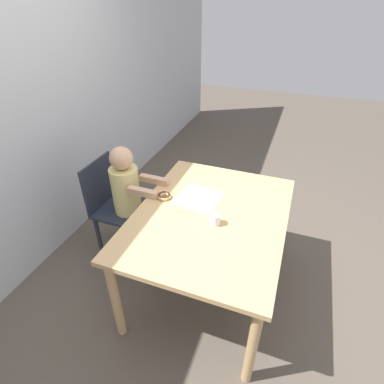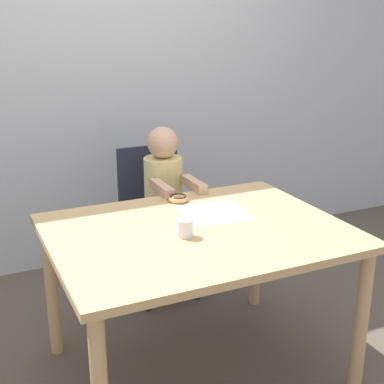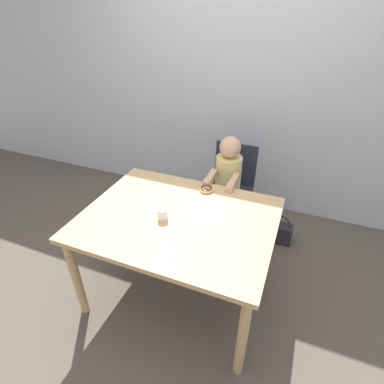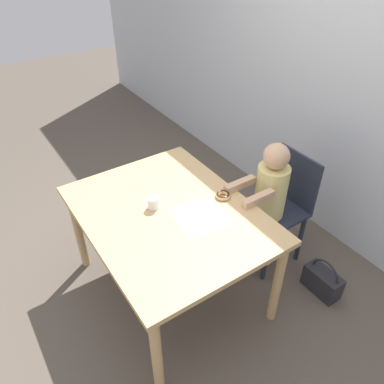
{
  "view_description": "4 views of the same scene",
  "coord_description": "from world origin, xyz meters",
  "px_view_note": "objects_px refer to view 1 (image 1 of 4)",
  "views": [
    {
      "loc": [
        -1.54,
        -0.44,
        1.98
      ],
      "look_at": [
        0.04,
        0.15,
        0.85
      ],
      "focal_mm": 28.0,
      "sensor_mm": 36.0,
      "label": 1
    },
    {
      "loc": [
        -0.94,
        -1.97,
        1.62
      ],
      "look_at": [
        0.04,
        0.15,
        0.85
      ],
      "focal_mm": 50.0,
      "sensor_mm": 36.0,
      "label": 2
    },
    {
      "loc": [
        0.68,
        -1.46,
        1.96
      ],
      "look_at": [
        0.04,
        0.15,
        0.85
      ],
      "focal_mm": 28.0,
      "sensor_mm": 36.0,
      "label": 3
    },
    {
      "loc": [
        1.56,
        -0.87,
        2.23
      ],
      "look_at": [
        0.04,
        0.15,
        0.85
      ],
      "focal_mm": 35.0,
      "sensor_mm": 36.0,
      "label": 4
    }
  ],
  "objects_px": {
    "child_figure": "(128,204)",
    "handbag": "(144,209)",
    "donut": "(164,196)",
    "chair": "(117,208)",
    "cup": "(215,219)"
  },
  "relations": [
    {
      "from": "handbag",
      "to": "donut",
      "type": "bearing_deg",
      "value": -136.76
    },
    {
      "from": "child_figure",
      "to": "cup",
      "type": "height_order",
      "value": "child_figure"
    },
    {
      "from": "chair",
      "to": "child_figure",
      "type": "height_order",
      "value": "child_figure"
    },
    {
      "from": "donut",
      "to": "handbag",
      "type": "xyz_separation_m",
      "value": [
        0.55,
        0.52,
        -0.65
      ]
    },
    {
      "from": "chair",
      "to": "cup",
      "type": "xyz_separation_m",
      "value": [
        -0.23,
        -0.92,
        0.3
      ]
    },
    {
      "from": "chair",
      "to": "cup",
      "type": "bearing_deg",
      "value": -103.83
    },
    {
      "from": "child_figure",
      "to": "handbag",
      "type": "xyz_separation_m",
      "value": [
        0.48,
        0.15,
        -0.44
      ]
    },
    {
      "from": "cup",
      "to": "chair",
      "type": "bearing_deg",
      "value": 76.17
    },
    {
      "from": "chair",
      "to": "handbag",
      "type": "distance_m",
      "value": 0.61
    },
    {
      "from": "child_figure",
      "to": "chair",
      "type": "bearing_deg",
      "value": 90.0
    },
    {
      "from": "chair",
      "to": "donut",
      "type": "distance_m",
      "value": 0.57
    },
    {
      "from": "child_figure",
      "to": "handbag",
      "type": "distance_m",
      "value": 0.67
    },
    {
      "from": "donut",
      "to": "handbag",
      "type": "distance_m",
      "value": 1.0
    },
    {
      "from": "chair",
      "to": "donut",
      "type": "bearing_deg",
      "value": -98.15
    },
    {
      "from": "handbag",
      "to": "cup",
      "type": "xyz_separation_m",
      "value": [
        -0.71,
        -0.95,
        0.67
      ]
    }
  ]
}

